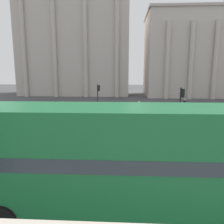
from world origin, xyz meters
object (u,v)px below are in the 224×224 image
Objects in this scene: pedestrian_white at (43,125)px; pedestrian_yellow at (139,107)px; double_decker_bus at (138,157)px; traffic_light_mid at (181,105)px; plaza_building_left at (77,42)px; traffic_light_far at (98,95)px; plaza_building_right at (224,55)px; traffic_light_near at (58,121)px; pedestrian_black at (184,104)px; pedestrian_red at (147,117)px.

pedestrian_white reaches higher than pedestrian_yellow.
traffic_light_mid is at bearing 72.39° from double_decker_bus.
traffic_light_far is at bearing -73.76° from plaza_building_left.
plaza_building_right is 48.20m from traffic_light_near.
plaza_building_right is at bearing -0.35° from pedestrian_black.
plaza_building_left reaches higher than double_decker_bus.
traffic_light_near reaches higher than pedestrian_red.
double_decker_bus is at bearing -50.19° from traffic_light_near.
pedestrian_white is at bearing 121.09° from traffic_light_near.
plaza_building_left is 14.51× the size of pedestrian_red.
traffic_light_far is 2.15× the size of pedestrian_red.
traffic_light_mid is (4.13, 10.54, 0.34)m from double_decker_bus.
traffic_light_far is (-7.63, 8.14, -0.10)m from traffic_light_mid.
pedestrian_red is at bearing 155.67° from pedestrian_white.
traffic_light_near is at bearing 73.82° from pedestrian_white.
traffic_light_near is (7.73, -42.78, -10.36)m from plaza_building_left.
traffic_light_near reaches higher than pedestrian_white.
plaza_building_right is 46.52m from pedestrian_white.
traffic_light_mid is 9.02m from pedestrian_yellow.
pedestrian_black is at bearing -53.19° from plaza_building_left.
plaza_building_right is at bearing 6.96° from pedestrian_red.
plaza_building_left is 14.17× the size of pedestrian_black.
traffic_light_far is at bearing -134.47° from plaza_building_right.
pedestrian_black is 10.55m from pedestrian_red.
pedestrian_black is at bearing -69.94° from pedestrian_yellow.
pedestrian_black is at bearing 74.76° from double_decker_bus.
plaza_building_left is 39.26m from pedestrian_red.
traffic_light_mid is at bearing -95.58° from pedestrian_red.
pedestrian_black is 1.02× the size of pedestrian_red.
pedestrian_white is at bearing 152.70° from pedestrian_red.
traffic_light_mid is (8.42, 5.40, 0.28)m from traffic_light_near.
pedestrian_red is (-5.84, -8.79, -0.03)m from pedestrian_black.
pedestrian_red is at bearing -68.57° from plaza_building_left.
traffic_light_mid is 2.20× the size of pedestrian_white.
double_decker_bus is 19.01m from traffic_light_far.
plaza_building_left is at bearing 68.94° from pedestrian_black.
plaza_building_left reaches higher than traffic_light_far.
pedestrian_black is (19.54, -26.11, -11.61)m from plaza_building_left.
pedestrian_yellow is at bearing 42.99° from pedestrian_red.
traffic_light_far is (0.79, 13.53, 0.18)m from traffic_light_near.
plaza_building_right reaches higher than pedestrian_yellow.
double_decker_bus is 0.32× the size of plaza_building_right.
pedestrian_yellow is at bearing 67.87° from traffic_light_near.
traffic_light_near is 1.93× the size of pedestrian_black.
plaza_building_left is 0.72× the size of plaza_building_right.
pedestrian_white is (-29.04, -35.43, -8.13)m from plaza_building_right.
plaza_building_right is at bearing 67.46° from double_decker_bus.
pedestrian_black is at bearing 54.69° from traffic_light_near.
pedestrian_red is at bearing 86.44° from double_decker_bus.
pedestrian_black is (14.38, 12.40, 0.01)m from pedestrian_white.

